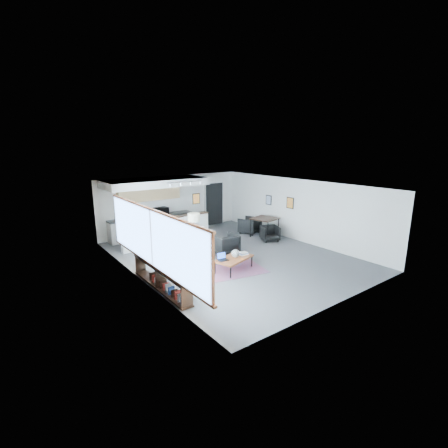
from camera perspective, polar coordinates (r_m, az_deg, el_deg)
room at (r=11.56m, az=1.37°, el=0.43°), size 7.02×9.02×2.62m
window at (r=9.04m, az=-12.58°, el=-2.71°), size 0.10×5.95×1.66m
console at (r=9.36m, az=-10.91°, el=-9.41°), size 0.35×3.00×0.80m
kitchenette at (r=14.06m, az=-11.90°, el=2.87°), size 4.20×1.96×2.60m
doorway at (r=16.43m, az=-1.79°, el=3.64°), size 1.10×0.12×2.15m
track_light at (r=12.83m, az=-6.80°, el=7.24°), size 1.60×0.07×0.15m
wall_art_lower at (r=14.13m, az=11.55°, el=3.65°), size 0.03×0.38×0.48m
wall_art_upper at (r=15.03m, az=7.86°, el=4.20°), size 0.03×0.34×0.44m
kilim_rug at (r=10.64m, az=1.74°, el=-8.10°), size 2.17×1.69×0.01m
coffee_table at (r=10.50m, az=1.76°, el=-6.12°), size 1.46×1.06×0.43m
laptop at (r=10.29m, az=-0.31°, el=-5.95°), size 0.34×0.29×0.23m
ceramic_pot at (r=10.48m, az=2.03°, el=-5.19°), size 0.27×0.27×0.27m
book_stack at (r=10.78m, az=3.40°, el=-5.18°), size 0.30×0.24×0.09m
coaster at (r=10.38m, az=3.22°, el=-6.17°), size 0.12×0.12×0.01m
armchair_left at (r=10.96m, az=-5.58°, el=-5.29°), size 0.98×0.95×0.80m
armchair_right at (r=11.99m, az=0.22°, el=-3.42°), size 0.88×0.83×0.85m
floor_lamp at (r=11.86m, az=-5.34°, el=0.93°), size 0.59×0.59×1.55m
dining_table at (r=14.32m, az=7.18°, el=0.76°), size 1.21×1.21×0.84m
dining_chair_near at (r=13.85m, az=8.07°, el=-1.71°), size 0.75×0.73×0.60m
dining_chair_far at (r=14.87m, az=4.44°, el=-0.33°), size 0.87×0.84×0.70m
microwave at (r=14.69m, az=-10.98°, el=2.38°), size 0.61×0.38×0.40m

